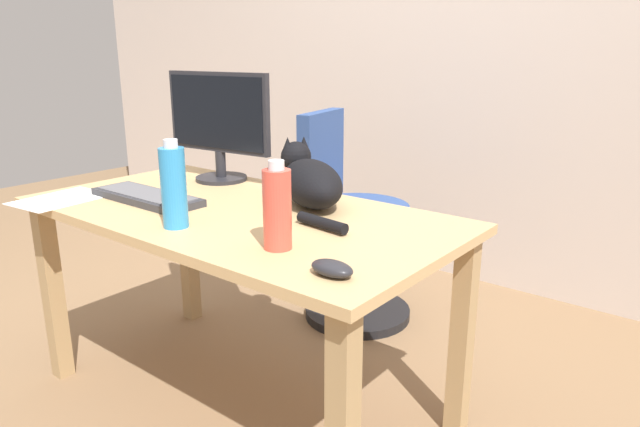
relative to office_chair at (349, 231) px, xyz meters
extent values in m
plane|color=#846647|center=(0.12, -0.79, -0.41)|extent=(8.00, 8.00, 0.00)
cube|color=beige|center=(0.12, 0.79, 0.89)|extent=(6.00, 0.04, 2.60)
cube|color=tan|center=(0.12, -0.79, 0.28)|extent=(1.44, 0.75, 0.03)
cube|color=tan|center=(-0.54, -1.10, -0.07)|extent=(0.06, 0.06, 0.67)
cube|color=tan|center=(-0.54, -0.47, -0.07)|extent=(0.06, 0.06, 0.67)
cube|color=tan|center=(0.78, -0.47, -0.07)|extent=(0.06, 0.06, 0.67)
cylinder|color=black|center=(0.05, 0.01, -0.39)|extent=(0.48, 0.48, 0.04)
cylinder|color=black|center=(0.05, 0.01, -0.17)|extent=(0.06, 0.06, 0.48)
cylinder|color=navy|center=(0.05, 0.01, 0.10)|extent=(0.44, 0.44, 0.06)
cube|color=navy|center=(-0.13, -0.03, 0.33)|extent=(0.14, 0.36, 0.40)
cylinder|color=#232328|center=(-0.24, -0.52, 0.30)|extent=(0.20, 0.20, 0.01)
cylinder|color=#232328|center=(-0.24, -0.52, 0.36)|extent=(0.04, 0.04, 0.10)
cube|color=#232328|center=(-0.24, -0.52, 0.56)|extent=(0.48, 0.07, 0.30)
cube|color=black|center=(-0.24, -0.54, 0.56)|extent=(0.45, 0.05, 0.27)
cube|color=#333338|center=(-0.20, -0.90, 0.31)|extent=(0.44, 0.15, 0.02)
cube|color=slate|center=(-0.20, -0.90, 0.32)|extent=(0.40, 0.12, 0.00)
ellipsoid|color=black|center=(0.28, -0.60, 0.37)|extent=(0.40, 0.36, 0.15)
sphere|color=black|center=(0.10, -0.47, 0.42)|extent=(0.11, 0.11, 0.11)
cone|color=black|center=(0.08, -0.50, 0.47)|extent=(0.04, 0.04, 0.04)
cone|color=black|center=(0.12, -0.45, 0.47)|extent=(0.04, 0.04, 0.04)
cylinder|color=black|center=(0.46, -0.78, 0.31)|extent=(0.18, 0.05, 0.03)
ellipsoid|color=#232328|center=(0.70, -1.04, 0.31)|extent=(0.11, 0.06, 0.04)
cube|color=white|center=(-0.45, -1.07, 0.29)|extent=(0.24, 0.31, 0.00)
cylinder|color=#2D8CD1|center=(0.12, -1.02, 0.41)|extent=(0.07, 0.07, 0.23)
cylinder|color=silver|center=(0.12, -1.02, 0.54)|extent=(0.04, 0.04, 0.02)
cylinder|color=#D84C3D|center=(0.48, -0.98, 0.40)|extent=(0.07, 0.07, 0.21)
cylinder|color=silver|center=(0.48, -0.98, 0.51)|extent=(0.04, 0.04, 0.02)
camera|label=1|loc=(1.44, -2.01, 0.79)|focal=32.36mm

